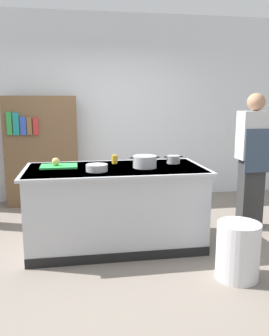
{
  "coord_description": "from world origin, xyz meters",
  "views": [
    {
      "loc": [
        -0.41,
        -3.77,
        1.62
      ],
      "look_at": [
        0.25,
        0.2,
        0.85
      ],
      "focal_mm": 37.43,
      "sensor_mm": 36.0,
      "label": 1
    }
  ],
  "objects_px": {
    "onion": "(56,162)",
    "juice_cup": "(115,159)",
    "stock_pot": "(145,162)",
    "sauce_pan": "(173,159)",
    "person_chef": "(253,158)",
    "trash_bin": "(238,251)",
    "mixing_bowl": "(97,168)",
    "bookshelf": "(42,151)"
  },
  "relations": [
    {
      "from": "sauce_pan",
      "to": "mixing_bowl",
      "type": "xyz_separation_m",
      "value": [
        -0.92,
        -0.32,
        -0.01
      ]
    },
    {
      "from": "stock_pot",
      "to": "mixing_bowl",
      "type": "height_order",
      "value": "stock_pot"
    },
    {
      "from": "mixing_bowl",
      "to": "sauce_pan",
      "type": "bearing_deg",
      "value": 19.27
    },
    {
      "from": "juice_cup",
      "to": "bookshelf",
      "type": "xyz_separation_m",
      "value": [
        -0.97,
        1.54,
        -0.1
      ]
    },
    {
      "from": "onion",
      "to": "person_chef",
      "type": "distance_m",
      "value": 2.43
    },
    {
      "from": "juice_cup",
      "to": "person_chef",
      "type": "height_order",
      "value": "person_chef"
    },
    {
      "from": "onion",
      "to": "sauce_pan",
      "type": "distance_m",
      "value": 1.35
    },
    {
      "from": "mixing_bowl",
      "to": "bookshelf",
      "type": "height_order",
      "value": "bookshelf"
    },
    {
      "from": "onion",
      "to": "mixing_bowl",
      "type": "relative_size",
      "value": 0.38
    },
    {
      "from": "stock_pot",
      "to": "sauce_pan",
      "type": "relative_size",
      "value": 1.48
    },
    {
      "from": "bookshelf",
      "to": "juice_cup",
      "type": "bearing_deg",
      "value": -57.73
    },
    {
      "from": "juice_cup",
      "to": "person_chef",
      "type": "distance_m",
      "value": 1.76
    },
    {
      "from": "sauce_pan",
      "to": "bookshelf",
      "type": "relative_size",
      "value": 0.13
    },
    {
      "from": "onion",
      "to": "trash_bin",
      "type": "bearing_deg",
      "value": -32.81
    },
    {
      "from": "stock_pot",
      "to": "trash_bin",
      "type": "height_order",
      "value": "stock_pot"
    },
    {
      "from": "stock_pot",
      "to": "bookshelf",
      "type": "xyz_separation_m",
      "value": [
        -1.27,
        1.85,
        -0.11
      ]
    },
    {
      "from": "sauce_pan",
      "to": "person_chef",
      "type": "relative_size",
      "value": 0.13
    },
    {
      "from": "mixing_bowl",
      "to": "person_chef",
      "type": "height_order",
      "value": "person_chef"
    },
    {
      "from": "mixing_bowl",
      "to": "person_chef",
      "type": "xyz_separation_m",
      "value": [
        1.99,
        0.46,
        -0.02
      ]
    },
    {
      "from": "onion",
      "to": "stock_pot",
      "type": "distance_m",
      "value": 0.98
    },
    {
      "from": "mixing_bowl",
      "to": "bookshelf",
      "type": "bearing_deg",
      "value": 110.62
    },
    {
      "from": "sauce_pan",
      "to": "bookshelf",
      "type": "height_order",
      "value": "bookshelf"
    },
    {
      "from": "onion",
      "to": "stock_pot",
      "type": "xyz_separation_m",
      "value": [
        0.97,
        -0.18,
        0.0
      ]
    },
    {
      "from": "onion",
      "to": "juice_cup",
      "type": "height_order",
      "value": "onion"
    },
    {
      "from": "onion",
      "to": "juice_cup",
      "type": "relative_size",
      "value": 0.87
    },
    {
      "from": "stock_pot",
      "to": "juice_cup",
      "type": "relative_size",
      "value": 3.26
    },
    {
      "from": "person_chef",
      "to": "bookshelf",
      "type": "relative_size",
      "value": 1.01
    },
    {
      "from": "mixing_bowl",
      "to": "juice_cup",
      "type": "xyz_separation_m",
      "value": [
        0.23,
        0.42,
        0.01
      ]
    },
    {
      "from": "trash_bin",
      "to": "person_chef",
      "type": "bearing_deg",
      "value": 58.56
    },
    {
      "from": "mixing_bowl",
      "to": "person_chef",
      "type": "bearing_deg",
      "value": 13.01
    },
    {
      "from": "mixing_bowl",
      "to": "trash_bin",
      "type": "relative_size",
      "value": 0.43
    },
    {
      "from": "mixing_bowl",
      "to": "person_chef",
      "type": "relative_size",
      "value": 0.13
    },
    {
      "from": "stock_pot",
      "to": "juice_cup",
      "type": "xyz_separation_m",
      "value": [
        -0.3,
        0.31,
        -0.02
      ]
    },
    {
      "from": "trash_bin",
      "to": "bookshelf",
      "type": "distance_m",
      "value": 3.43
    },
    {
      "from": "sauce_pan",
      "to": "bookshelf",
      "type": "distance_m",
      "value": 2.34
    },
    {
      "from": "stock_pot",
      "to": "person_chef",
      "type": "xyz_separation_m",
      "value": [
        1.46,
        0.35,
        -0.05
      ]
    },
    {
      "from": "mixing_bowl",
      "to": "bookshelf",
      "type": "xyz_separation_m",
      "value": [
        -0.74,
        1.97,
        -0.08
      ]
    },
    {
      "from": "trash_bin",
      "to": "sauce_pan",
      "type": "bearing_deg",
      "value": 106.16
    },
    {
      "from": "juice_cup",
      "to": "mixing_bowl",
      "type": "bearing_deg",
      "value": -118.84
    },
    {
      "from": "sauce_pan",
      "to": "bookshelf",
      "type": "xyz_separation_m",
      "value": [
        -1.65,
        1.65,
        -0.09
      ]
    },
    {
      "from": "sauce_pan",
      "to": "person_chef",
      "type": "xyz_separation_m",
      "value": [
        1.08,
        0.14,
        -0.03
      ]
    },
    {
      "from": "onion",
      "to": "stock_pot",
      "type": "relative_size",
      "value": 0.27
    }
  ]
}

